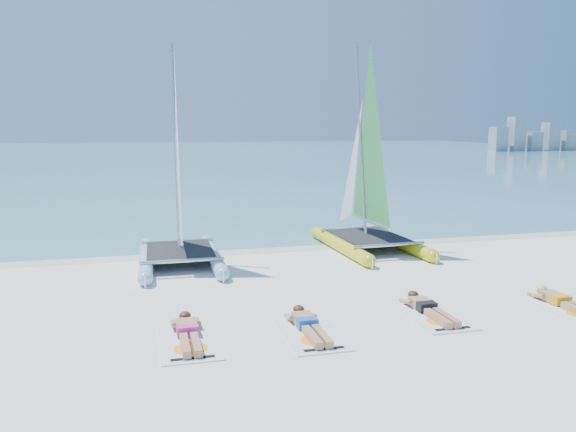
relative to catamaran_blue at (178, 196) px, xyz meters
name	(u,v)px	position (x,y,z in m)	size (l,w,h in m)	color
ground	(295,305)	(2.06, -4.24, -1.82)	(140.00, 140.00, 0.00)	white
sea	(165,155)	(2.06, 58.76, -1.81)	(140.00, 115.00, 0.01)	#70B9BA
wet_sand_strip	(247,249)	(2.06, 1.26, -1.81)	(140.00, 1.40, 0.01)	silver
distant_skyline	(532,138)	(55.77, 57.76, 0.12)	(14.00, 2.00, 5.00)	#A1A7B1
catamaran_blue	(178,196)	(0.00, 0.00, 0.00)	(2.21, 4.50, 6.09)	#C2E6FF
catamaran_yellow	(364,181)	(5.60, 0.81, 0.20)	(2.39, 5.06, 6.40)	yellow
towel_a	(189,341)	(-0.24, -5.76, -1.81)	(1.00, 1.85, 0.02)	silver
sunbather_a	(188,332)	(-0.24, -5.56, -1.70)	(0.37, 1.73, 0.26)	tan
towel_b	(311,334)	(1.90, -5.93, -1.81)	(1.00, 1.85, 0.02)	silver
sunbather_b	(308,324)	(1.90, -5.74, -1.70)	(0.37, 1.73, 0.26)	tan
towel_c	(432,316)	(4.46, -5.62, -1.81)	(1.00, 1.85, 0.02)	silver
sunbather_c	(428,307)	(4.46, -5.43, -1.70)	(0.37, 1.73, 0.26)	tan
towel_d	(569,309)	(7.35, -5.93, -1.81)	(1.00, 1.85, 0.02)	silver
sunbather_d	(562,301)	(7.35, -5.73, -1.70)	(0.37, 1.73, 0.26)	tan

